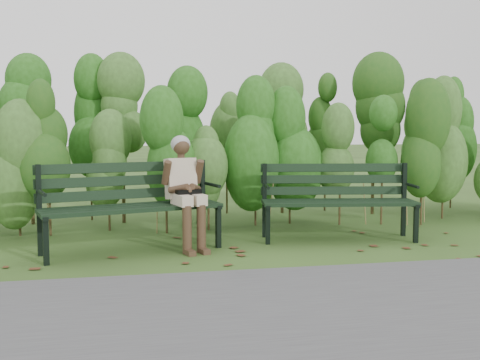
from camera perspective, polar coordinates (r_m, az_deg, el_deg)
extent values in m
plane|color=#2F471C|center=(6.32, 0.63, -7.07)|extent=(80.00, 80.00, 0.00)
cube|color=#474749|center=(4.26, 6.92, -13.14)|extent=(60.00, 2.50, 0.01)
cylinder|color=#47381E|center=(7.55, -22.51, -2.38)|extent=(0.03, 0.03, 0.80)
ellipsoid|color=#255816|center=(7.49, -22.68, 2.48)|extent=(0.64, 0.64, 1.44)
cylinder|color=#47381E|center=(7.45, -17.88, -2.32)|extent=(0.03, 0.03, 0.80)
ellipsoid|color=#255816|center=(7.40, -18.02, 2.60)|extent=(0.64, 0.64, 1.44)
cylinder|color=#47381E|center=(7.40, -13.17, -2.25)|extent=(0.03, 0.03, 0.80)
ellipsoid|color=#255816|center=(7.35, -13.28, 2.70)|extent=(0.64, 0.64, 1.44)
cylinder|color=#47381E|center=(7.41, -8.44, -2.17)|extent=(0.03, 0.03, 0.80)
ellipsoid|color=#255816|center=(7.35, -8.50, 2.78)|extent=(0.64, 0.64, 1.44)
cylinder|color=#47381E|center=(7.46, -3.74, -2.07)|extent=(0.03, 0.03, 0.80)
ellipsoid|color=#255816|center=(7.41, -3.77, 2.85)|extent=(0.64, 0.64, 1.44)
cylinder|color=#47381E|center=(7.57, 0.86, -1.96)|extent=(0.03, 0.03, 0.80)
ellipsoid|color=#255816|center=(7.51, 0.87, 2.89)|extent=(0.64, 0.64, 1.44)
cylinder|color=#47381E|center=(7.72, 5.31, -1.84)|extent=(0.03, 0.03, 0.80)
ellipsoid|color=#255816|center=(7.67, 5.35, 2.91)|extent=(0.64, 0.64, 1.44)
cylinder|color=#47381E|center=(7.91, 9.56, -1.72)|extent=(0.03, 0.03, 0.80)
ellipsoid|color=#255816|center=(7.86, 9.63, 2.92)|extent=(0.64, 0.64, 1.44)
cylinder|color=#47381E|center=(8.15, 13.58, -1.59)|extent=(0.03, 0.03, 0.80)
ellipsoid|color=#255816|center=(8.10, 13.68, 2.91)|extent=(0.64, 0.64, 1.44)
cylinder|color=#47381E|center=(8.43, 17.36, -1.46)|extent=(0.03, 0.03, 0.80)
ellipsoid|color=#255816|center=(8.38, 17.48, 2.89)|extent=(0.64, 0.64, 1.44)
cylinder|color=#47381E|center=(8.74, 20.88, -1.34)|extent=(0.03, 0.03, 0.80)
ellipsoid|color=#255816|center=(8.69, 21.02, 2.86)|extent=(0.64, 0.64, 1.44)
cylinder|color=#47381E|center=(8.49, -20.81, -0.50)|extent=(0.04, 0.04, 1.10)
ellipsoid|color=#26581B|center=(8.46, -21.01, 5.45)|extent=(0.70, 0.70, 1.98)
cylinder|color=#47381E|center=(8.40, -15.64, -0.41)|extent=(0.04, 0.04, 1.10)
ellipsoid|color=#26581B|center=(8.36, -15.79, 5.60)|extent=(0.70, 0.70, 1.98)
cylinder|color=#47381E|center=(8.38, -10.40, -0.32)|extent=(0.04, 0.04, 1.10)
ellipsoid|color=#26581B|center=(8.34, -10.50, 5.71)|extent=(0.70, 0.70, 1.98)
cylinder|color=#47381E|center=(8.42, -5.17, -0.22)|extent=(0.04, 0.04, 1.10)
ellipsoid|color=#26581B|center=(8.39, -5.22, 5.77)|extent=(0.70, 0.70, 1.98)
cylinder|color=#47381E|center=(8.54, -0.04, -0.13)|extent=(0.04, 0.04, 1.10)
ellipsoid|color=#26581B|center=(8.50, -0.04, 5.79)|extent=(0.70, 0.70, 1.98)
cylinder|color=#47381E|center=(8.72, 4.91, -0.03)|extent=(0.04, 0.04, 1.10)
ellipsoid|color=#26581B|center=(8.69, 4.96, 5.76)|extent=(0.70, 0.70, 1.98)
cylinder|color=#47381E|center=(8.97, 9.63, 0.05)|extent=(0.04, 0.04, 1.10)
ellipsoid|color=#26581B|center=(8.93, 9.72, 5.69)|extent=(0.70, 0.70, 1.98)
cylinder|color=#47381E|center=(9.27, 14.07, 0.14)|extent=(0.04, 0.04, 1.10)
ellipsoid|color=#26581B|center=(9.23, 14.19, 5.58)|extent=(0.70, 0.70, 1.98)
cylinder|color=#47381E|center=(9.62, 18.21, 0.21)|extent=(0.04, 0.04, 1.10)
ellipsoid|color=#26581B|center=(9.59, 18.36, 5.46)|extent=(0.70, 0.70, 1.98)
cylinder|color=#47381E|center=(10.02, 22.03, 0.28)|extent=(0.04, 0.04, 1.10)
ellipsoid|color=#26581B|center=(9.99, 22.21, 5.32)|extent=(0.70, 0.70, 1.98)
cube|color=brown|center=(5.76, -6.79, -8.29)|extent=(0.11, 0.11, 0.01)
cube|color=brown|center=(6.68, 10.38, -6.47)|extent=(0.11, 0.11, 0.01)
cube|color=brown|center=(6.54, 3.74, -6.63)|extent=(0.11, 0.11, 0.01)
cube|color=brown|center=(5.72, 15.65, -8.55)|extent=(0.09, 0.11, 0.01)
cube|color=brown|center=(6.05, 16.26, -7.81)|extent=(0.08, 0.09, 0.01)
cube|color=brown|center=(7.10, -14.42, -5.85)|extent=(0.11, 0.11, 0.01)
cube|color=brown|center=(7.57, 9.33, -5.06)|extent=(0.10, 0.09, 0.01)
cube|color=brown|center=(6.00, -14.52, -7.87)|extent=(0.09, 0.08, 0.01)
cube|color=brown|center=(6.98, 13.43, -6.01)|extent=(0.11, 0.11, 0.01)
cube|color=brown|center=(6.29, 22.22, -7.49)|extent=(0.09, 0.11, 0.01)
cube|color=brown|center=(6.82, 8.95, -6.20)|extent=(0.11, 0.11, 0.01)
cube|color=brown|center=(5.89, -20.26, -8.27)|extent=(0.10, 0.09, 0.01)
cube|color=brown|center=(7.89, 16.37, -4.79)|extent=(0.11, 0.10, 0.01)
cube|color=brown|center=(5.78, -18.15, -8.47)|extent=(0.11, 0.11, 0.01)
cube|color=brown|center=(7.02, -14.80, -5.97)|extent=(0.09, 0.11, 0.01)
cube|color=brown|center=(6.59, -17.10, -6.76)|extent=(0.10, 0.08, 0.01)
cube|color=brown|center=(6.74, -9.10, -6.34)|extent=(0.11, 0.11, 0.01)
cube|color=brown|center=(7.16, 20.61, -5.92)|extent=(0.11, 0.11, 0.01)
cube|color=brown|center=(5.50, 7.42, -8.96)|extent=(0.11, 0.11, 0.01)
cube|color=brown|center=(6.77, -5.30, -6.25)|extent=(0.09, 0.07, 0.01)
cube|color=brown|center=(6.72, 2.03, -6.30)|extent=(0.11, 0.11, 0.01)
cube|color=brown|center=(7.02, 17.44, -6.04)|extent=(0.09, 0.10, 0.01)
cube|color=brown|center=(5.95, 9.61, -7.90)|extent=(0.11, 0.11, 0.01)
cube|color=brown|center=(5.27, -17.19, -9.77)|extent=(0.11, 0.11, 0.01)
cube|color=black|center=(6.03, -10.39, -3.04)|extent=(1.91, 0.62, 0.04)
cube|color=black|center=(6.16, -10.74, -2.88)|extent=(1.91, 0.62, 0.04)
cube|color=black|center=(6.29, -11.07, -2.72)|extent=(1.91, 0.62, 0.04)
cube|color=black|center=(6.42, -11.39, -2.56)|extent=(1.91, 0.62, 0.04)
cube|color=black|center=(6.50, -11.64, -1.41)|extent=(1.90, 0.56, 0.11)
cube|color=black|center=(6.50, -11.70, -0.07)|extent=(1.90, 0.56, 0.11)
cube|color=black|center=(6.50, -11.76, 1.27)|extent=(1.90, 0.56, 0.11)
cube|color=black|center=(5.88, -19.12, -5.87)|extent=(0.07, 0.07, 0.49)
cube|color=black|center=(6.29, -19.73, -2.92)|extent=(0.07, 0.07, 0.97)
cube|color=black|center=(6.05, -19.44, -3.44)|extent=(0.19, 0.54, 0.04)
cylinder|color=black|center=(5.97, -19.45, -1.25)|extent=(0.14, 0.40, 0.04)
cube|color=black|center=(6.37, -2.22, -4.74)|extent=(0.07, 0.07, 0.49)
cube|color=black|center=(6.76, -3.84, -2.09)|extent=(0.07, 0.07, 0.97)
cube|color=black|center=(6.53, -3.00, -2.52)|extent=(0.19, 0.54, 0.04)
cylinder|color=black|center=(6.46, -2.82, -0.49)|extent=(0.14, 0.40, 0.04)
cube|color=black|center=(6.69, 10.37, -2.47)|extent=(1.84, 0.38, 0.04)
cube|color=black|center=(6.81, 10.13, -2.33)|extent=(1.84, 0.38, 0.04)
cube|color=black|center=(6.93, 9.89, -2.19)|extent=(1.84, 0.38, 0.04)
cube|color=black|center=(7.06, 9.66, -2.06)|extent=(1.84, 0.38, 0.04)
cube|color=black|center=(7.14, 9.51, -1.07)|extent=(1.83, 0.33, 0.11)
cube|color=black|center=(7.14, 9.50, 0.09)|extent=(1.83, 0.33, 0.11)
cube|color=black|center=(7.14, 9.49, 1.24)|extent=(1.83, 0.33, 0.11)
cube|color=black|center=(6.56, 2.85, -4.57)|extent=(0.06, 0.06, 0.46)
cube|color=black|center=(6.96, 2.50, -2.09)|extent=(0.06, 0.06, 0.92)
cube|color=black|center=(6.73, 2.69, -2.51)|extent=(0.13, 0.51, 0.04)
cylinder|color=black|center=(6.66, 2.74, -0.66)|extent=(0.09, 0.38, 0.04)
cube|color=black|center=(6.96, 17.45, -4.24)|extent=(0.06, 0.06, 0.46)
cube|color=black|center=(7.34, 16.31, -1.92)|extent=(0.06, 0.06, 0.92)
cube|color=black|center=(7.12, 16.92, -2.31)|extent=(0.13, 0.51, 0.04)
cylinder|color=black|center=(7.05, 17.11, -0.55)|extent=(0.09, 0.38, 0.04)
cube|color=beige|center=(6.18, -5.94, -2.01)|extent=(0.22, 0.41, 0.12)
cube|color=beige|center=(6.24, -4.52, -1.93)|extent=(0.22, 0.41, 0.12)
cylinder|color=#47301F|center=(6.09, -5.40, -5.05)|extent=(0.12, 0.12, 0.52)
cylinder|color=#47301F|center=(6.15, -3.96, -4.94)|extent=(0.12, 0.12, 0.52)
cube|color=#47301F|center=(6.07, -5.13, -7.35)|extent=(0.13, 0.20, 0.06)
cube|color=#47301F|center=(6.13, -3.68, -7.21)|extent=(0.13, 0.20, 0.06)
cube|color=beige|center=(6.42, -6.04, 0.15)|extent=(0.38, 0.31, 0.48)
cylinder|color=#47301F|center=(6.39, -6.01, 2.36)|extent=(0.08, 0.08, 0.09)
sphere|color=#47301F|center=(6.37, -5.99, 3.42)|extent=(0.19, 0.19, 0.19)
ellipsoid|color=gray|center=(6.40, -6.06, 3.64)|extent=(0.22, 0.21, 0.20)
cylinder|color=#47301F|center=(6.28, -7.47, 0.74)|extent=(0.13, 0.21, 0.28)
cylinder|color=#47301F|center=(6.42, -4.21, 0.86)|extent=(0.13, 0.21, 0.28)
cylinder|color=#47301F|center=(6.22, -6.25, -0.87)|extent=(0.24, 0.21, 0.12)
cylinder|color=#47301F|center=(6.29, -4.60, -0.79)|extent=(0.16, 0.26, 0.12)
sphere|color=#47301F|center=(6.20, -5.23, -1.04)|extent=(0.10, 0.10, 0.10)
cube|color=black|center=(6.22, -5.26, -1.62)|extent=(0.29, 0.18, 0.15)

